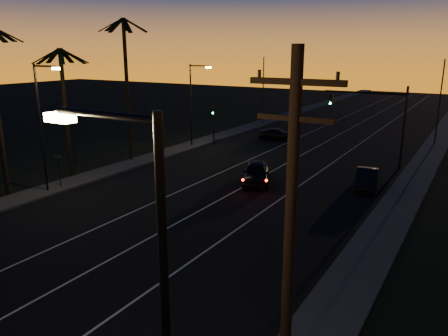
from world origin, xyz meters
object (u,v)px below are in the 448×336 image
Objects in this scene: right_car at (367,179)px; utility_pole at (289,246)px; signal_mast at (376,111)px; cross_car at (277,134)px; lead_car at (256,173)px.

utility_pole is at bearing -81.99° from right_car.
signal_mast reaches higher than cross_car.
lead_car is 1.21× the size of cross_car.
right_car is (1.27, -7.27, -4.06)m from signal_mast.
cross_car is (-16.27, 35.81, -4.68)m from utility_pole.
lead_car is (-10.76, 19.64, -4.48)m from utility_pole.
right_car is at bearing -80.11° from signal_mast.
lead_car is 1.25× the size of right_car.
lead_car is (-6.29, -10.36, -3.95)m from signal_mast.
signal_mast reaches higher than lead_car.
right_car is 18.50m from cross_car.
right_car is at bearing 22.18° from lead_car.
utility_pole is at bearing -61.28° from lead_car.
utility_pole is 23.40m from right_car.
right_car is at bearing 98.01° from utility_pole.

